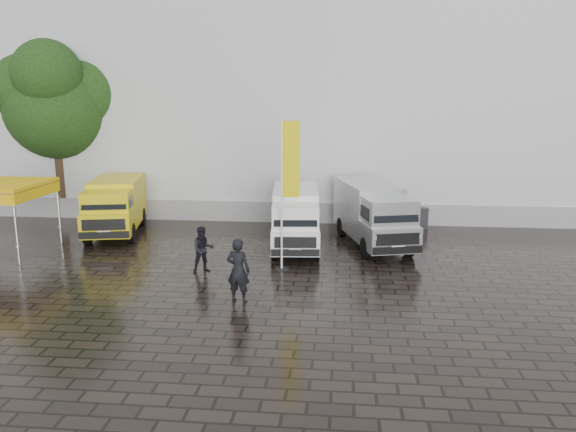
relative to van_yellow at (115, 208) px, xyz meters
name	(u,v)px	position (x,y,z in m)	size (l,w,h in m)	color
ground	(296,273)	(8.52, -4.83, -1.21)	(120.00, 120.00, 0.00)	black
exhibition_hall	(352,97)	(10.52, 11.17, 4.79)	(44.00, 16.00, 12.00)	silver
hall_plinth	(351,214)	(10.52, 3.12, -0.71)	(44.00, 0.15, 1.00)	gray
van_yellow	(115,208)	(0.00, 0.00, 0.00)	(2.01, 5.22, 2.41)	#DBC50B
van_white	(295,219)	(8.18, -1.45, -0.04)	(1.80, 5.39, 2.33)	white
van_silver	(373,215)	(11.35, -0.76, 0.05)	(1.93, 5.79, 2.51)	#B3B5B8
flagpole	(287,184)	(8.14, -4.46, 1.89)	(0.88, 0.50, 5.48)	black
tree	(56,102)	(-4.24, 3.54, 4.59)	(5.03, 5.03, 9.02)	black
wheelie_bin	(422,218)	(13.79, 2.56, -0.73)	(0.57, 0.57, 0.95)	black
person_front	(238,270)	(7.02, -7.81, -0.22)	(0.72, 0.47, 1.98)	black
person_tent	(203,249)	(5.24, -5.02, -0.39)	(0.79, 0.62, 1.63)	black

